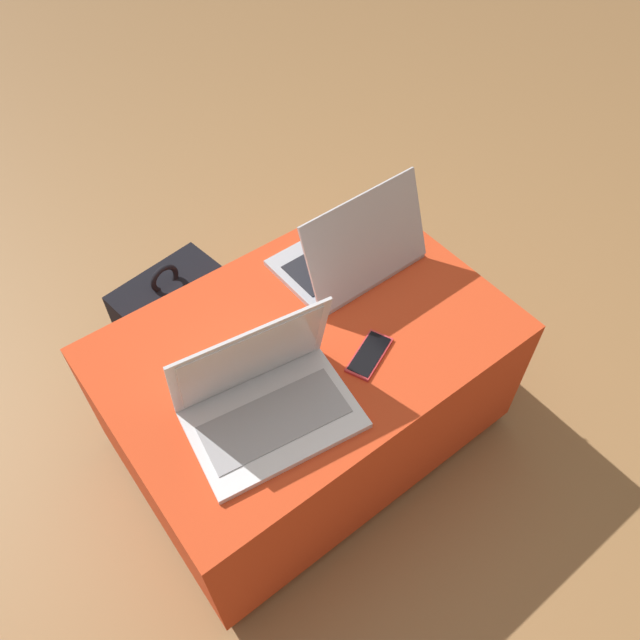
% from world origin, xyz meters
% --- Properties ---
extents(ground_plane, '(14.00, 14.00, 0.00)m').
position_xyz_m(ground_plane, '(0.00, 0.00, 0.00)').
color(ground_plane, '#9E7042').
extents(ottoman, '(1.02, 0.69, 0.48)m').
position_xyz_m(ottoman, '(0.00, 0.00, 0.24)').
color(ottoman, maroon).
rests_on(ottoman, ground_plane).
extents(laptop_near, '(0.41, 0.30, 0.26)m').
position_xyz_m(laptop_near, '(-0.20, -0.12, 0.53)').
color(laptop_near, silver).
rests_on(laptop_near, ottoman).
extents(laptop_far, '(0.38, 0.27, 0.26)m').
position_xyz_m(laptop_far, '(0.25, 0.13, 0.53)').
color(laptop_far, '#B7B7BC').
rests_on(laptop_far, ottoman).
extents(cell_phone, '(0.16, 0.12, 0.01)m').
position_xyz_m(cell_phone, '(0.09, -0.14, 0.48)').
color(cell_phone, red).
rests_on(cell_phone, ottoman).
extents(backpack, '(0.35, 0.27, 0.45)m').
position_xyz_m(backpack, '(-0.17, 0.48, 0.18)').
color(backpack, black).
rests_on(backpack, ground_plane).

